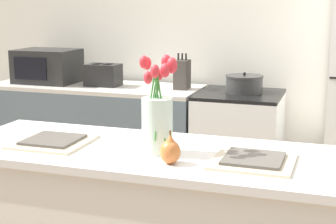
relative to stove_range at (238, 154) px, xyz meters
name	(u,v)px	position (x,y,z in m)	size (l,w,h in m)	color
back_wall	(238,29)	(-0.10, 0.40, 0.89)	(5.20, 0.08, 2.70)	silver
back_counter	(97,141)	(-1.16, 0.00, 0.00)	(1.68, 0.60, 0.92)	slate
stove_range	(238,154)	(0.00, 0.00, 0.00)	(0.60, 0.61, 0.92)	silver
flower_vase	(157,117)	(-0.05, -1.63, 0.62)	(0.17, 0.17, 0.42)	silver
pear_figurine	(170,151)	(0.05, -1.76, 0.52)	(0.08, 0.08, 0.14)	#C66B33
plate_setting_left	(53,141)	(-0.56, -1.64, 0.47)	(0.33, 0.33, 0.02)	beige
plate_setting_right	(253,160)	(0.36, -1.64, 0.47)	(0.33, 0.33, 0.02)	beige
toaster	(103,75)	(-1.08, -0.01, 0.54)	(0.28, 0.18, 0.17)	black
cooking_pot	(244,84)	(0.02, 0.02, 0.52)	(0.27, 0.27, 0.15)	#2D2D2D
microwave	(47,66)	(-1.59, 0.00, 0.59)	(0.48, 0.37, 0.27)	black
knife_block	(182,74)	(-0.45, 0.03, 0.57)	(0.10, 0.14, 0.27)	#3D3833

